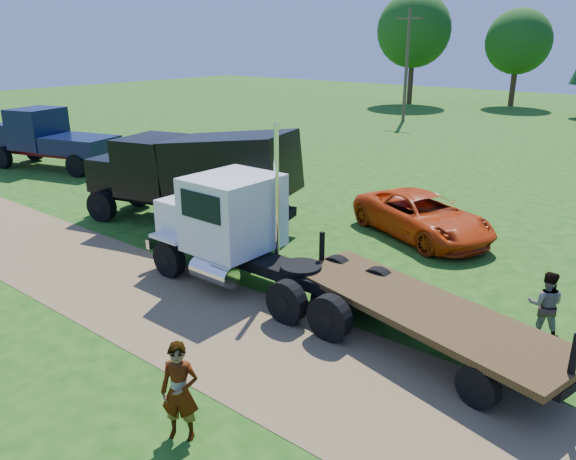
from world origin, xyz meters
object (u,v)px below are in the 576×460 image
Objects in this scene: orange_pickup at (423,216)px; black_dump_truck at (195,172)px; spectator_a at (180,392)px; navy_truck at (48,138)px; white_semi_tractor at (235,229)px; flatbed_trailer at (420,314)px.

black_dump_truck is at bearing 142.87° from orange_pickup.
navy_truck is at bearing 124.78° from spectator_a.
spectator_a is (8.83, -8.29, -1.10)m from black_dump_truck.
white_semi_tractor is 18.85m from navy_truck.
black_dump_truck reaches higher than navy_truck.
black_dump_truck is 12.16m from spectator_a.
white_semi_tractor reaches higher than black_dump_truck.
flatbed_trailer reaches higher than orange_pickup.
navy_truck is 1.01× the size of flatbed_trailer.
navy_truck is at bearing 157.83° from black_dump_truck.
black_dump_truck reaches higher than flatbed_trailer.
white_semi_tractor reaches higher than navy_truck.
flatbed_trailer is at bearing -29.86° from black_dump_truck.
navy_truck is 4.00× the size of spectator_a.
spectator_a is at bearing -53.63° from white_semi_tractor.
flatbed_trailer is 5.83m from spectator_a.
black_dump_truck is at bearing 105.48° from spectator_a.
navy_truck is 20.92m from orange_pickup.
white_semi_tractor is at bearing -45.52° from black_dump_truck.
spectator_a is (22.36, -9.89, -0.69)m from navy_truck.
black_dump_truck is 11.02m from flatbed_trailer.
navy_truck reaches higher than spectator_a.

